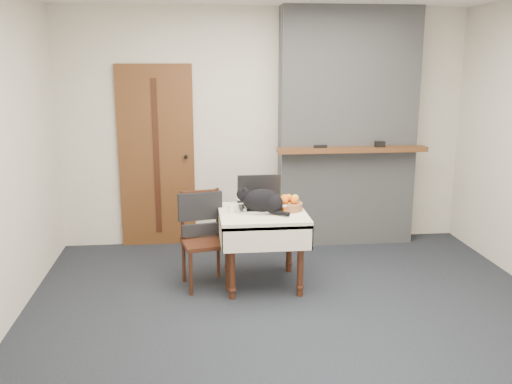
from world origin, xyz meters
TOP-DOWN VIEW (x-y plane):
  - ground at (0.00, 0.00)m, footprint 4.50×4.50m
  - room_shell at (0.00, 0.46)m, footprint 4.52×4.01m
  - door at (-1.20, 1.97)m, footprint 0.82×0.10m
  - chimney at (0.90, 1.85)m, footprint 1.62×0.48m
  - side_table at (-0.19, 0.66)m, footprint 0.78×0.78m
  - laptop at (-0.19, 0.78)m, footprint 0.41×0.35m
  - cat at (-0.19, 0.62)m, footprint 0.47×0.34m
  - cream_jar at (-0.47, 0.65)m, footprint 0.06×0.06m
  - pill_bottle at (-0.00, 0.55)m, footprint 0.04×0.04m
  - fruit_basket at (0.06, 0.69)m, footprint 0.24×0.24m
  - desk_clutter at (-0.03, 0.74)m, footprint 0.11×0.10m
  - chair at (-0.73, 0.76)m, footprint 0.47×0.46m

SIDE VIEW (x-z plane):
  - ground at x=0.00m, z-range 0.00..0.00m
  - chair at x=-0.73m, z-range 0.12..1.00m
  - side_table at x=-0.19m, z-range 0.24..0.94m
  - desk_clutter at x=-0.03m, z-range 0.70..0.71m
  - cream_jar at x=-0.47m, z-range 0.70..0.77m
  - pill_bottle at x=0.00m, z-range 0.70..0.78m
  - fruit_basket at x=0.06m, z-range 0.69..0.82m
  - laptop at x=-0.19m, z-range 0.62..0.93m
  - cat at x=-0.19m, z-range 0.68..0.93m
  - door at x=-1.20m, z-range 0.00..2.00m
  - chimney at x=0.90m, z-range 0.00..2.60m
  - room_shell at x=0.00m, z-range 0.46..3.07m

